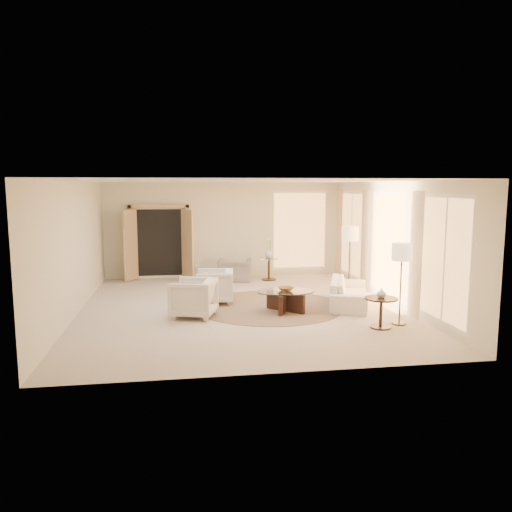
{
  "coord_description": "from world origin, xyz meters",
  "views": [
    {
      "loc": [
        -1.34,
        -10.79,
        2.69
      ],
      "look_at": [
        0.4,
        0.4,
        1.1
      ],
      "focal_mm": 35.0,
      "sensor_mm": 36.0,
      "label": 1
    }
  ],
  "objects": [
    {
      "name": "window_back_corner",
      "position": [
        2.3,
        3.95,
        1.35
      ],
      "size": [
        1.7,
        0.1,
        2.4
      ],
      "primitive_type": null,
      "color": "#F7AE62",
      "rests_on": "room"
    },
    {
      "name": "side_vase",
      "position": [
        1.21,
        3.16,
        0.77
      ],
      "size": [
        0.33,
        0.33,
        0.26
      ],
      "primitive_type": "imported",
      "rotation": [
        0.0,
        0.0,
        -0.43
      ],
      "color": "silver",
      "rests_on": "side_table"
    },
    {
      "name": "end_table",
      "position": [
        2.44,
        -2.01,
        0.4
      ],
      "size": [
        0.62,
        0.62,
        0.59
      ],
      "rotation": [
        0.0,
        0.0,
        -0.15
      ],
      "color": "black",
      "rests_on": "room"
    },
    {
      "name": "coffee_table",
      "position": [
        0.9,
        -0.5,
        0.29
      ],
      "size": [
        1.45,
        1.45,
        0.46
      ],
      "rotation": [
        0.0,
        0.0,
        0.17
      ],
      "color": "black",
      "rests_on": "room"
    },
    {
      "name": "accent_chair",
      "position": [
        0.22,
        3.18,
        0.41
      ],
      "size": [
        1.04,
        0.78,
        0.82
      ],
      "primitive_type": "imported",
      "rotation": [
        0.0,
        0.0,
        2.95
      ],
      "color": "gray",
      "rests_on": "room"
    },
    {
      "name": "armchair_left",
      "position": [
        -0.55,
        0.57,
        0.43
      ],
      "size": [
        0.85,
        0.9,
        0.85
      ],
      "primitive_type": "imported",
      "rotation": [
        0.0,
        0.0,
        -1.67
      ],
      "color": "white",
      "rests_on": "room"
    },
    {
      "name": "french_doors",
      "position": [
        -1.9,
        3.82,
        1.07
      ],
      "size": [
        1.95,
        0.66,
        2.16
      ],
      "color": "tan",
      "rests_on": "room"
    },
    {
      "name": "area_rug",
      "position": [
        0.64,
        0.01,
        0.01
      ],
      "size": [
        3.56,
        3.56,
        0.01
      ],
      "primitive_type": "cylinder",
      "rotation": [
        0.0,
        0.0,
        0.07
      ],
      "color": "#463427",
      "rests_on": "room"
    },
    {
      "name": "side_table",
      "position": [
        1.21,
        3.16,
        0.39
      ],
      "size": [
        0.56,
        0.56,
        0.65
      ],
      "rotation": [
        0.0,
        0.0,
        0.41
      ],
      "color": "#32271B",
      "rests_on": "room"
    },
    {
      "name": "bowl",
      "position": [
        0.9,
        -0.5,
        0.5
      ],
      "size": [
        0.4,
        0.4,
        0.08
      ],
      "primitive_type": "imported",
      "rotation": [
        0.0,
        0.0,
        0.27
      ],
      "color": "brown",
      "rests_on": "coffee_table"
    },
    {
      "name": "curtains_right",
      "position": [
        3.4,
        1.0,
        1.3
      ],
      "size": [
        0.06,
        5.2,
        2.6
      ],
      "primitive_type": null,
      "color": "#C2AC8D",
      "rests_on": "room"
    },
    {
      "name": "end_vase",
      "position": [
        2.44,
        -2.01,
        0.68
      ],
      "size": [
        0.23,
        0.23,
        0.19
      ],
      "primitive_type": "imported",
      "rotation": [
        0.0,
        0.0,
        0.39
      ],
      "color": "silver",
      "rests_on": "end_table"
    },
    {
      "name": "sofa",
      "position": [
        2.45,
        -0.12,
        0.3
      ],
      "size": [
        1.43,
        2.18,
        0.59
      ],
      "primitive_type": "imported",
      "rotation": [
        0.0,
        0.0,
        1.23
      ],
      "color": "white",
      "rests_on": "room"
    },
    {
      "name": "armchair_right",
      "position": [
        -1.07,
        -0.62,
        0.44
      ],
      "size": [
        1.01,
        1.05,
        0.87
      ],
      "primitive_type": "imported",
      "rotation": [
        0.0,
        0.0,
        -1.88
      ],
      "color": "white",
      "rests_on": "room"
    },
    {
      "name": "windows_right",
      "position": [
        3.45,
        0.1,
        1.35
      ],
      "size": [
        0.1,
        6.4,
        2.4
      ],
      "primitive_type": null,
      "color": "#F7AE62",
      "rests_on": "room"
    },
    {
      "name": "room",
      "position": [
        0.0,
        0.0,
        1.4
      ],
      "size": [
        7.04,
        8.04,
        2.83
      ],
      "color": "beige",
      "rests_on": "ground"
    },
    {
      "name": "floor_lamp_far",
      "position": [
        2.9,
        -1.83,
        1.36
      ],
      "size": [
        0.39,
        0.39,
        1.6
      ],
      "rotation": [
        0.0,
        0.0,
        0.42
      ],
      "color": "#32271B",
      "rests_on": "room"
    },
    {
      "name": "floor_lamp_near",
      "position": [
        2.82,
        0.9,
        1.46
      ],
      "size": [
        0.42,
        0.42,
        1.71
      ],
      "rotation": [
        0.0,
        0.0,
        0.28
      ],
      "color": "#32271B",
      "rests_on": "room"
    }
  ]
}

